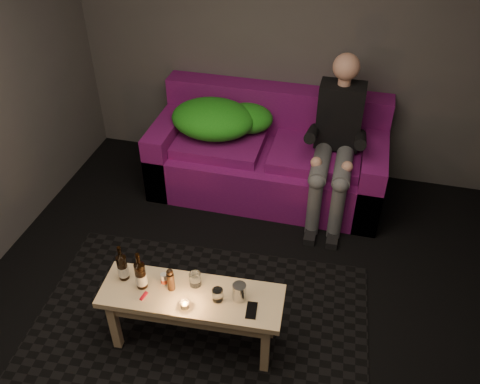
# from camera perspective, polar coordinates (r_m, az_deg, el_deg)

# --- Properties ---
(floor) EXTENTS (4.50, 4.50, 0.00)m
(floor) POSITION_cam_1_polar(r_m,az_deg,el_deg) (3.72, -1.71, -15.92)
(floor) COLOR black
(floor) RESTS_ON ground
(room) EXTENTS (4.50, 4.50, 4.50)m
(room) POSITION_cam_1_polar(r_m,az_deg,el_deg) (2.99, 0.15, 10.78)
(room) COLOR silver
(room) RESTS_ON ground
(rug) EXTENTS (2.48, 1.88, 0.01)m
(rug) POSITION_cam_1_polar(r_m,az_deg,el_deg) (3.74, -4.81, -15.61)
(rug) COLOR black
(rug) RESTS_ON floor
(sofa) EXTENTS (2.11, 0.95, 0.91)m
(sofa) POSITION_cam_1_polar(r_m,az_deg,el_deg) (4.81, 3.23, 3.92)
(sofa) COLOR #710F6E
(sofa) RESTS_ON floor
(green_blanket) EXTENTS (0.93, 0.63, 0.32)m
(green_blanket) POSITION_cam_1_polar(r_m,az_deg,el_deg) (4.71, -2.36, 8.25)
(green_blanket) COLOR #1D9E1C
(green_blanket) RESTS_ON sofa
(person) EXTENTS (0.38, 0.88, 1.41)m
(person) POSITION_cam_1_polar(r_m,az_deg,el_deg) (4.39, 10.74, 5.94)
(person) COLOR black
(person) RESTS_ON sofa
(coffee_table) EXTENTS (1.21, 0.45, 0.49)m
(coffee_table) POSITION_cam_1_polar(r_m,az_deg,el_deg) (3.40, -5.42, -12.28)
(coffee_table) COLOR #EBBE89
(coffee_table) RESTS_ON rug
(beer_bottle_a) EXTENTS (0.07, 0.07, 0.28)m
(beer_bottle_a) POSITION_cam_1_polar(r_m,az_deg,el_deg) (3.43, -13.06, -8.17)
(beer_bottle_a) COLOR black
(beer_bottle_a) RESTS_ON coffee_table
(beer_bottle_b) EXTENTS (0.07, 0.07, 0.29)m
(beer_bottle_b) POSITION_cam_1_polar(r_m,az_deg,el_deg) (3.35, -11.10, -9.09)
(beer_bottle_b) COLOR black
(beer_bottle_b) RESTS_ON coffee_table
(salt_shaker) EXTENTS (0.05, 0.05, 0.09)m
(salt_shaker) POSITION_cam_1_polar(r_m,az_deg,el_deg) (3.38, -8.53, -9.67)
(salt_shaker) COLOR silver
(salt_shaker) RESTS_ON coffee_table
(pepper_mill) EXTENTS (0.05, 0.05, 0.13)m
(pepper_mill) POSITION_cam_1_polar(r_m,az_deg,el_deg) (3.33, -7.78, -9.95)
(pepper_mill) COLOR black
(pepper_mill) RESTS_ON coffee_table
(tumbler_back) EXTENTS (0.10, 0.10, 0.09)m
(tumbler_back) POSITION_cam_1_polar(r_m,az_deg,el_deg) (3.35, -5.05, -9.74)
(tumbler_back) COLOR white
(tumbler_back) RESTS_ON coffee_table
(tealight) EXTENTS (0.06, 0.06, 0.04)m
(tealight) POSITION_cam_1_polar(r_m,az_deg,el_deg) (3.25, -6.22, -12.46)
(tealight) COLOR white
(tealight) RESTS_ON coffee_table
(tumbler_front) EXTENTS (0.09, 0.09, 0.09)m
(tumbler_front) POSITION_cam_1_polar(r_m,az_deg,el_deg) (3.26, -2.52, -11.47)
(tumbler_front) COLOR white
(tumbler_front) RESTS_ON coffee_table
(steel_cup) EXTENTS (0.10, 0.10, 0.12)m
(steel_cup) POSITION_cam_1_polar(r_m,az_deg,el_deg) (3.25, -0.08, -11.15)
(steel_cup) COLOR #B1B3B8
(steel_cup) RESTS_ON coffee_table
(smartphone) EXTENTS (0.08, 0.14, 0.01)m
(smartphone) POSITION_cam_1_polar(r_m,az_deg,el_deg) (3.23, 1.30, -13.14)
(smartphone) COLOR black
(smartphone) RESTS_ON coffee_table
(red_lighter) EXTENTS (0.03, 0.07, 0.01)m
(red_lighter) POSITION_cam_1_polar(r_m,az_deg,el_deg) (3.36, -10.76, -11.39)
(red_lighter) COLOR #B60B1C
(red_lighter) RESTS_ON coffee_table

